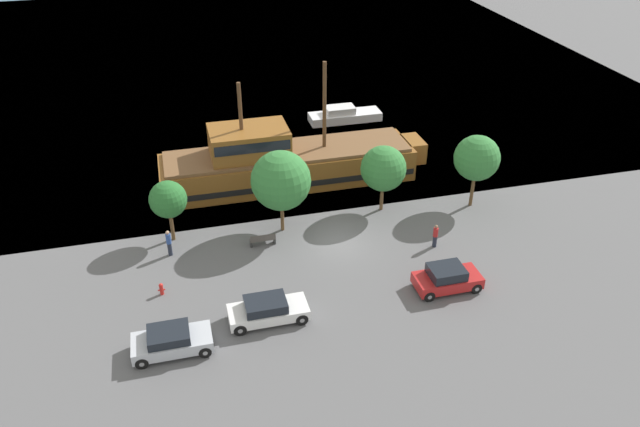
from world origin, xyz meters
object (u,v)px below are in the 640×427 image
object	(u,v)px
pirate_ship	(284,162)
parked_car_curb_rear	(447,278)
bench_promenade_east	(263,240)
parked_car_curb_mid	(171,341)
pedestrian_walking_far	(435,236)
moored_boat_dockside	(344,115)
parked_car_curb_front	(268,310)
pedestrian_walking_near	(169,243)
fire_hydrant	(161,289)

from	to	relation	value
pirate_ship	parked_car_curb_rear	size ratio (longest dim) A/B	5.24
pirate_ship	bench_promenade_east	bearing A→B (deg)	-110.78
parked_car_curb_mid	pedestrian_walking_far	world-z (taller)	pedestrian_walking_far
pirate_ship	parked_car_curb_mid	xyz separation A→B (m)	(-9.34, -16.63, -1.00)
parked_car_curb_mid	moored_boat_dockside	bearing A→B (deg)	57.53
pirate_ship	parked_car_curb_mid	bearing A→B (deg)	-119.32
pirate_ship	parked_car_curb_front	distance (m)	16.05
parked_car_curb_front	pedestrian_walking_near	xyz separation A→B (m)	(-4.89, 7.70, 0.22)
parked_car_curb_front	parked_car_curb_mid	xyz separation A→B (m)	(-5.22, -1.14, -0.01)
fire_hydrant	parked_car_curb_front	bearing A→B (deg)	-34.09
moored_boat_dockside	fire_hydrant	bearing A→B (deg)	-128.45
moored_boat_dockside	pedestrian_walking_far	size ratio (longest dim) A/B	4.11
fire_hydrant	bench_promenade_east	size ratio (longest dim) A/B	0.46
parked_car_curb_mid	parked_car_curb_rear	bearing A→B (deg)	4.63
parked_car_curb_mid	fire_hydrant	size ratio (longest dim) A/B	5.33
fire_hydrant	pedestrian_walking_near	world-z (taller)	pedestrian_walking_near
moored_boat_dockside	pedestrian_walking_far	distance (m)	21.46
parked_car_curb_rear	moored_boat_dockside	bearing A→B (deg)	87.19
parked_car_curb_front	parked_car_curb_rear	distance (m)	10.69
fire_hydrant	parked_car_curb_rear	bearing A→B (deg)	-12.58
fire_hydrant	pedestrian_walking_near	bearing A→B (deg)	80.05
fire_hydrant	parked_car_curb_mid	bearing A→B (deg)	-85.91
pedestrian_walking_far	moored_boat_dockside	bearing A→B (deg)	89.53
pirate_ship	parked_car_curb_mid	world-z (taller)	pirate_ship
moored_boat_dockside	pedestrian_walking_far	xyz separation A→B (m)	(-0.17, -21.46, 0.28)
pedestrian_walking_near	pirate_ship	bearing A→B (deg)	40.85
fire_hydrant	pedestrian_walking_near	xyz separation A→B (m)	(0.69, 3.93, 0.52)
pirate_ship	moored_boat_dockside	bearing A→B (deg)	52.91
pirate_ship	pedestrian_walking_near	size ratio (longest dim) A/B	11.26
moored_boat_dockside	parked_car_curb_rear	xyz separation A→B (m)	(-1.26, -25.70, 0.20)
parked_car_curb_rear	fire_hydrant	bearing A→B (deg)	167.42
moored_boat_dockside	parked_car_curb_rear	distance (m)	25.73
parked_car_curb_mid	pedestrian_walking_far	distance (m)	17.87
moored_boat_dockside	fire_hydrant	world-z (taller)	moored_boat_dockside
moored_boat_dockside	pedestrian_walking_far	world-z (taller)	pedestrian_walking_far
moored_boat_dockside	parked_car_curb_front	world-z (taller)	moored_boat_dockside
parked_car_curb_front	bench_promenade_east	size ratio (longest dim) A/B	2.62
parked_car_curb_rear	pedestrian_walking_far	distance (m)	4.38
parked_car_curb_rear	pirate_ship	bearing A→B (deg)	113.18
pedestrian_walking_near	pedestrian_walking_far	bearing A→B (deg)	-11.26
parked_car_curb_front	fire_hydrant	world-z (taller)	parked_car_curb_front
parked_car_curb_front	fire_hydrant	distance (m)	6.74
parked_car_curb_mid	pirate_ship	bearing A→B (deg)	60.68
pirate_ship	parked_car_curb_front	size ratio (longest dim) A/B	4.67
pirate_ship	pedestrian_walking_far	bearing A→B (deg)	-55.41
parked_car_curb_mid	parked_car_curb_front	bearing A→B (deg)	12.36
moored_boat_dockside	bench_promenade_east	xyz separation A→B (m)	(-10.94, -18.54, -0.10)
parked_car_curb_front	parked_car_curb_rear	world-z (taller)	parked_car_curb_rear
pedestrian_walking_near	pedestrian_walking_far	world-z (taller)	pedestrian_walking_near
moored_boat_dockside	parked_car_curb_rear	world-z (taller)	parked_car_curb_rear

